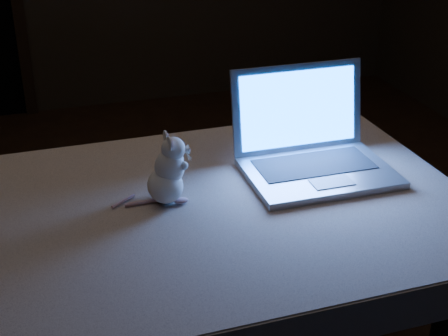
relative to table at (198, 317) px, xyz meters
name	(u,v)px	position (x,y,z in m)	size (l,w,h in m)	color
floor	(203,295)	(0.19, 0.62, -0.40)	(5.00, 5.00, 0.00)	black
table	(198,317)	(0.00, 0.00, 0.00)	(1.51, 0.97, 0.81)	black
tablecloth	(221,209)	(0.09, 0.05, 0.36)	(1.63, 1.09, 0.12)	beige
laptop	(322,131)	(0.42, 0.06, 0.57)	(0.46, 0.40, 0.31)	#A5A5A9
plush_mouse	(164,169)	(-0.08, 0.05, 0.52)	(0.16, 0.16, 0.21)	white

